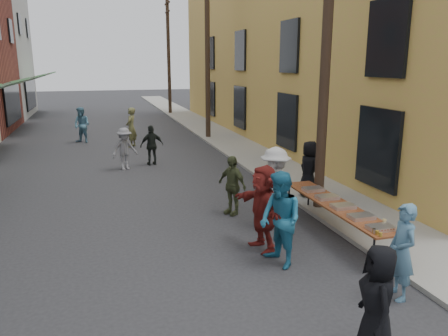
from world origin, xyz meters
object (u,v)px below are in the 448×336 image
utility_pole_near (327,37)px  utility_pole_far (169,55)px  guest_front_c (280,220)px  utility_pole_mid (207,50)px  server (309,169)px  guest_front_a (377,302)px  catering_tray_sausage (381,228)px  serving_table (336,205)px

utility_pole_near → utility_pole_far: (0.00, 24.00, 0.00)m
utility_pole_far → guest_front_c: size_ratio=4.78×
utility_pole_near → utility_pole_mid: 12.00m
utility_pole_far → server: utility_pole_far is taller
utility_pole_far → guest_front_a: (-2.21, -29.68, -3.71)m
utility_pole_near → guest_front_a: (-2.21, -5.68, -3.71)m
utility_pole_near → server: size_ratio=5.54×
utility_pole_far → guest_front_a: size_ratio=5.67×
utility_pole_near → guest_front_a: size_ratio=5.67×
utility_pole_near → guest_front_c: bearing=-130.0°
utility_pole_mid → server: 11.68m
utility_pole_far → server: size_ratio=5.54×
utility_pole_mid → guest_front_c: 15.40m
utility_pole_mid → guest_front_c: bearing=-99.0°
utility_pole_mid → catering_tray_sausage: size_ratio=18.00×
utility_pole_near → serving_table: size_ratio=2.25×
utility_pole_near → catering_tray_sausage: (-0.50, -3.37, -3.71)m
guest_front_c → server: (2.51, 3.69, -0.03)m
utility_pole_mid → serving_table: (-0.50, -13.72, -3.79)m
guest_front_a → guest_front_c: bearing=-159.0°
serving_table → guest_front_c: 2.16m
guest_front_c → utility_pole_near: bearing=128.1°
utility_pole_far → serving_table: utility_pole_far is taller
utility_pole_mid → server: bearing=-89.2°
catering_tray_sausage → server: bearing=81.3°
guest_front_a → utility_pole_far: bearing=-166.0°
utility_pole_near → guest_front_a: utility_pole_near is taller
utility_pole_near → guest_front_c: (-2.35, -2.80, -3.56)m
utility_pole_near → serving_table: (-0.50, -1.72, -3.79)m
guest_front_a → utility_pole_near: bearing=177.0°
utility_pole_far → catering_tray_sausage: utility_pole_far is taller
catering_tray_sausage → guest_front_a: size_ratio=0.31×
catering_tray_sausage → server: server is taller
utility_pole_mid → guest_front_c: (-2.35, -14.80, -3.56)m
serving_table → guest_front_a: size_ratio=2.52×
serving_table → guest_front_a: guest_front_a is taller
utility_pole_mid → utility_pole_far: size_ratio=1.00×
serving_table → guest_front_a: 4.31m
catering_tray_sausage → serving_table: bearing=90.0°
utility_pole_near → server: utility_pole_near is taller
serving_table → server: (0.65, 2.61, 0.20)m
catering_tray_sausage → guest_front_a: bearing=-126.5°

